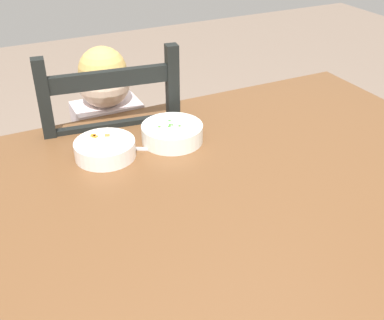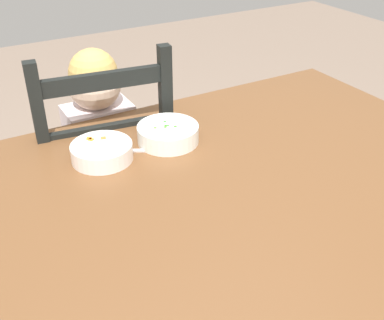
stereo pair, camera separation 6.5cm
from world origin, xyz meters
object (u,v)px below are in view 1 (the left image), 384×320
(child_figure, at_px, (112,143))
(bowl_of_peas, at_px, (172,133))
(spoon, at_px, (121,147))
(dining_table, at_px, (230,216))
(dining_chair, at_px, (114,183))
(bowl_of_carrots, at_px, (105,149))

(child_figure, distance_m, bowl_of_peas, 0.35)
(spoon, bearing_deg, dining_table, -58.48)
(bowl_of_peas, bearing_deg, child_figure, 108.95)
(dining_chair, distance_m, bowl_of_peas, 0.45)
(bowl_of_carrots, relative_size, spoon, 1.30)
(bowl_of_peas, xyz_separation_m, bowl_of_carrots, (-0.20, 0.00, -0.00))
(bowl_of_peas, height_order, spoon, bowl_of_peas)
(bowl_of_peas, relative_size, spoon, 1.38)
(bowl_of_carrots, bearing_deg, dining_table, -49.70)
(bowl_of_carrots, bearing_deg, child_figure, 71.04)
(dining_chair, xyz_separation_m, spoon, (-0.04, -0.28, 0.30))
(child_figure, bearing_deg, bowl_of_peas, -71.05)
(dining_table, height_order, dining_chair, dining_chair)
(dining_chair, bearing_deg, bowl_of_carrots, -107.45)
(child_figure, relative_size, spoon, 7.65)
(spoon, bearing_deg, child_figure, 79.98)
(child_figure, relative_size, bowl_of_carrots, 5.90)
(bowl_of_peas, bearing_deg, dining_chair, 109.83)
(dining_table, relative_size, dining_chair, 1.45)
(dining_chair, relative_size, child_figure, 1.04)
(dining_table, xyz_separation_m, bowl_of_carrots, (-0.24, 0.28, 0.12))
(dining_table, bearing_deg, spoon, 121.52)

